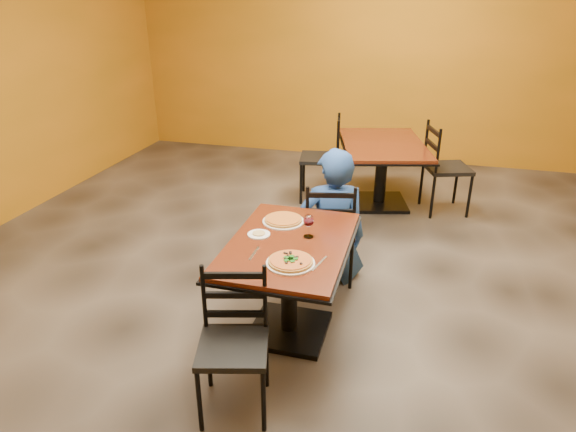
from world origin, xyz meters
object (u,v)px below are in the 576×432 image
(pizza_main, at_px, (290,261))
(plate_main, at_px, (290,263))
(diner, at_px, (333,215))
(side_plate, at_px, (259,234))
(pizza_far, at_px, (283,219))
(table_second, at_px, (382,159))
(table_main, at_px, (289,266))
(plate_far, at_px, (283,221))
(chair_second_right, at_px, (448,169))
(chair_second_left, at_px, (320,158))
(wine_glass, at_px, (309,225))
(chair_main_near, at_px, (233,348))
(chair_main_far, at_px, (329,230))

(pizza_main, bearing_deg, plate_main, 0.00)
(diner, xyz_separation_m, side_plate, (-0.37, -0.85, 0.17))
(diner, bearing_deg, pizza_far, 47.79)
(table_second, bearing_deg, table_main, -98.24)
(plate_far, bearing_deg, chair_second_right, 62.27)
(chair_second_right, relative_size, plate_far, 3.27)
(chair_second_left, relative_size, plate_main, 3.25)
(plate_far, relative_size, pizza_far, 1.11)
(wine_glass, bearing_deg, plate_far, 140.60)
(chair_main_near, relative_size, chair_main_far, 0.96)
(plate_main, relative_size, plate_far, 1.00)
(table_second, xyz_separation_m, chair_second_left, (-0.73, 0.00, -0.06))
(chair_second_right, bearing_deg, chair_main_near, 141.83)
(pizza_far, bearing_deg, plate_far, -90.00)
(table_second, xyz_separation_m, plate_main, (-0.30, -2.96, 0.19))
(chair_main_far, relative_size, plate_main, 2.96)
(pizza_far, bearing_deg, wine_glass, -39.40)
(chair_second_right, height_order, pizza_main, chair_second_right)
(diner, distance_m, pizza_main, 1.21)
(table_second, height_order, pizza_main, pizza_main)
(table_main, bearing_deg, chair_second_left, 97.31)
(plate_main, bearing_deg, wine_glass, 86.85)
(diner, height_order, pizza_main, diner)
(diner, xyz_separation_m, pizza_far, (-0.27, -0.59, 0.19))
(table_main, distance_m, table_second, 2.69)
(chair_second_right, bearing_deg, pizza_main, 142.26)
(pizza_main, bearing_deg, side_plate, 133.58)
(chair_main_far, relative_size, pizza_main, 3.23)
(chair_main_near, xyz_separation_m, side_plate, (-0.12, 0.85, 0.31))
(table_main, relative_size, plate_far, 3.97)
(plate_far, relative_size, wine_glass, 1.72)
(chair_main_far, relative_size, chair_second_right, 0.90)
(pizza_main, relative_size, side_plate, 1.77)
(table_second, bearing_deg, chair_second_right, 0.00)
(table_main, xyz_separation_m, pizza_far, (-0.13, 0.30, 0.21))
(chair_main_near, bearing_deg, pizza_main, 53.04)
(pizza_main, xyz_separation_m, wine_glass, (0.02, 0.40, 0.07))
(chair_main_near, bearing_deg, diner, 66.37)
(plate_main, height_order, pizza_far, pizza_far)
(table_main, height_order, chair_second_right, chair_second_right)
(side_plate, height_order, wine_glass, wine_glass)
(side_plate, bearing_deg, wine_glass, 10.61)
(plate_far, bearing_deg, chair_main_near, -89.53)
(plate_far, height_order, pizza_far, pizza_far)
(table_main, height_order, chair_main_near, chair_main_near)
(table_second, bearing_deg, diner, -97.93)
(chair_main_far, distance_m, plate_main, 1.19)
(chair_second_left, height_order, chair_second_right, chair_second_right)
(chair_second_left, bearing_deg, side_plate, -6.58)
(pizza_main, bearing_deg, chair_second_left, 98.27)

